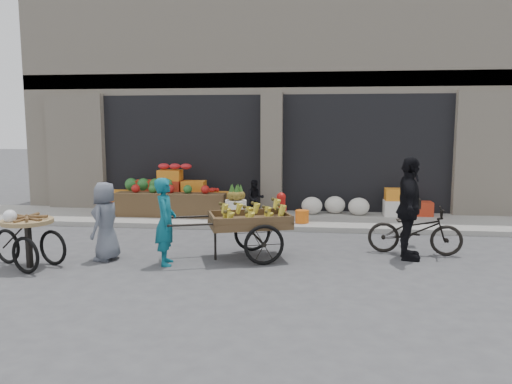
# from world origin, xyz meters

# --- Properties ---
(ground) EXTENTS (80.00, 80.00, 0.00)m
(ground) POSITION_xyz_m (0.00, 0.00, 0.00)
(ground) COLOR #424244
(ground) RESTS_ON ground
(sidewalk) EXTENTS (18.00, 2.20, 0.12)m
(sidewalk) POSITION_xyz_m (0.00, 4.10, 0.06)
(sidewalk) COLOR gray
(sidewalk) RESTS_ON ground
(building) EXTENTS (14.00, 6.45, 7.00)m
(building) POSITION_xyz_m (0.00, 8.03, 3.37)
(building) COLOR beige
(building) RESTS_ON ground
(fruit_display) EXTENTS (3.10, 1.12, 1.24)m
(fruit_display) POSITION_xyz_m (-2.48, 4.38, 0.67)
(fruit_display) COLOR #B53119
(fruit_display) RESTS_ON sidewalk
(pineapple_bin) EXTENTS (0.52, 0.52, 0.50)m
(pineapple_bin) POSITION_xyz_m (-0.75, 3.60, 0.37)
(pineapple_bin) COLOR silver
(pineapple_bin) RESTS_ON sidewalk
(fire_hydrant) EXTENTS (0.22, 0.22, 0.71)m
(fire_hydrant) POSITION_xyz_m (0.35, 3.55, 0.50)
(fire_hydrant) COLOR #A5140F
(fire_hydrant) RESTS_ON sidewalk
(orange_bucket) EXTENTS (0.32, 0.32, 0.30)m
(orange_bucket) POSITION_xyz_m (0.85, 3.50, 0.27)
(orange_bucket) COLOR orange
(orange_bucket) RESTS_ON sidewalk
(right_bay_goods) EXTENTS (3.35, 0.60, 0.70)m
(right_bay_goods) POSITION_xyz_m (2.61, 4.70, 0.41)
(right_bay_goods) COLOR silver
(right_bay_goods) RESTS_ON sidewalk
(seated_person) EXTENTS (0.51, 0.43, 0.93)m
(seated_person) POSITION_xyz_m (-0.35, 4.20, 0.58)
(seated_person) COLOR black
(seated_person) RESTS_ON sidewalk
(banana_cart) EXTENTS (2.59, 1.65, 1.01)m
(banana_cart) POSITION_xyz_m (-0.09, 0.64, 0.74)
(banana_cart) COLOR brown
(banana_cart) RESTS_ON ground
(vendor_woman) EXTENTS (0.48, 0.62, 1.52)m
(vendor_woman) POSITION_xyz_m (-1.43, 0.08, 0.76)
(vendor_woman) COLOR #0E5F72
(vendor_woman) RESTS_ON ground
(tricycle_cart) EXTENTS (1.45, 1.07, 0.95)m
(tricycle_cart) POSITION_xyz_m (-3.70, -0.37, 0.57)
(tricycle_cart) COLOR #9E7F51
(tricycle_cart) RESTS_ON ground
(vendor_grey) EXTENTS (0.53, 0.74, 1.41)m
(vendor_grey) POSITION_xyz_m (-2.58, 0.25, 0.71)
(vendor_grey) COLOR slate
(vendor_grey) RESTS_ON ground
(bicycle) EXTENTS (1.77, 0.80, 0.90)m
(bicycle) POSITION_xyz_m (3.01, 1.31, 0.45)
(bicycle) COLOR black
(bicycle) RESTS_ON ground
(cyclist) EXTENTS (0.58, 1.14, 1.86)m
(cyclist) POSITION_xyz_m (2.81, 0.91, 0.93)
(cyclist) COLOR black
(cyclist) RESTS_ON ground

